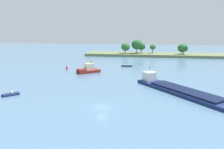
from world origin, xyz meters
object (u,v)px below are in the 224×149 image
at_px(fishing_skiff, 127,66).
at_px(cargo_barge, 178,89).
at_px(tugboat, 88,70).
at_px(small_motorboat, 11,94).
at_px(channel_buoy_red, 67,68).

bearing_deg(fishing_skiff, cargo_barge, -65.38).
xyz_separation_m(tugboat, small_motorboat, (-12.58, -32.88, -0.96)).
bearing_deg(channel_buoy_red, tugboat, -25.57).
distance_m(small_motorboat, channel_buoy_red, 38.17).
relative_size(tugboat, cargo_barge, 0.34).
xyz_separation_m(cargo_barge, channel_buoy_red, (-43.23, 28.10, -0.01)).
distance_m(tugboat, fishing_skiff, 22.00).
distance_m(cargo_barge, fishing_skiff, 43.74).
bearing_deg(tugboat, channel_buoy_red, 154.43).
bearing_deg(small_motorboat, fishing_skiff, 61.90).
bearing_deg(small_motorboat, channel_buoy_red, 87.62).
height_order(fishing_skiff, small_motorboat, small_motorboat).
xyz_separation_m(tugboat, channel_buoy_red, (-11.00, 5.26, -0.45)).
height_order(cargo_barge, channel_buoy_red, cargo_barge).
distance_m(cargo_barge, small_motorboat, 45.93).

